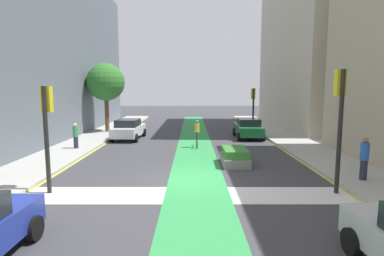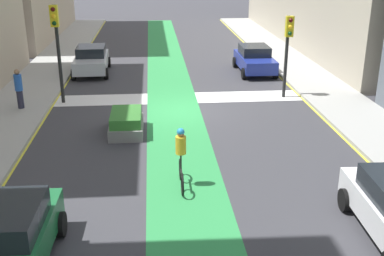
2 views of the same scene
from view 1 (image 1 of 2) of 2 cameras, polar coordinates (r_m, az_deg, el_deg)
ground_plane at (r=13.22m, az=-0.72°, el=-9.58°), size 120.00×120.00×0.00m
bike_lane_paint at (r=13.22m, az=0.92°, el=-9.56°), size 2.40×60.00×0.01m
crosswalk_band at (r=11.32m, az=-0.86°, el=-12.49°), size 12.00×1.80×0.01m
sidewalk_left at (r=15.27m, az=-30.45°, el=-8.00°), size 3.00×60.00×0.15m
curb_stripe_left at (r=14.59m, az=-25.30°, el=-8.65°), size 0.16×60.00×0.01m
sidewalk_right at (r=15.09m, az=29.40°, el=-8.10°), size 3.00×60.00×0.15m
curb_stripe_right at (r=14.44m, az=24.13°, el=-8.75°), size 0.16×60.00×0.01m
traffic_signal_near_right at (r=12.28m, az=26.11°, el=3.47°), size 0.35×0.52×4.55m
traffic_signal_near_left at (r=12.29m, az=-25.59°, el=1.66°), size 0.35×0.52×3.95m
traffic_signal_far_right at (r=27.89m, az=11.50°, el=4.93°), size 0.35×0.52×3.95m
car_white_left_far at (r=23.98m, az=-11.79°, el=-0.18°), size 2.18×4.28×1.57m
car_green_right_far at (r=24.42m, az=10.58°, el=-0.02°), size 2.08×4.23×1.57m
cyclist_in_lane at (r=20.14m, az=1.00°, el=-0.93°), size 0.32×1.73×1.86m
pedestrian_sidewalk_right_a at (r=14.25m, az=29.74°, el=-4.91°), size 0.34×0.34×1.77m
pedestrian_sidewalk_left_a at (r=20.44m, az=-20.99°, el=-1.33°), size 0.34×0.34×1.59m
street_tree_near at (r=27.76m, az=-15.85°, el=8.26°), size 3.26×3.26×5.97m
median_planter at (r=15.75m, az=8.12°, el=-5.39°), size 1.30×2.25×0.85m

